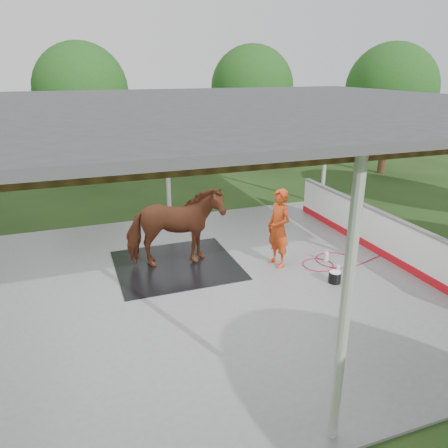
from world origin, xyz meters
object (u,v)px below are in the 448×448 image
object	(u,v)px
horse	(175,228)
wash_bucket	(335,277)
handler	(279,228)
dasher_board	(384,236)

from	to	relation	value
horse	wash_bucket	xyz separation A→B (m)	(3.20, -2.15, -0.87)
wash_bucket	handler	bearing A→B (deg)	121.48
dasher_board	wash_bucket	bearing A→B (deg)	-156.16
dasher_board	horse	size ratio (longest dim) A/B	3.43
horse	dasher_board	bearing A→B (deg)	-98.25
handler	wash_bucket	distance (m)	1.76
dasher_board	handler	distance (m)	2.92
handler	horse	bearing A→B (deg)	-121.39
wash_bucket	horse	bearing A→B (deg)	146.13
dasher_board	handler	xyz separation A→B (m)	(-2.86, 0.41, 0.44)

